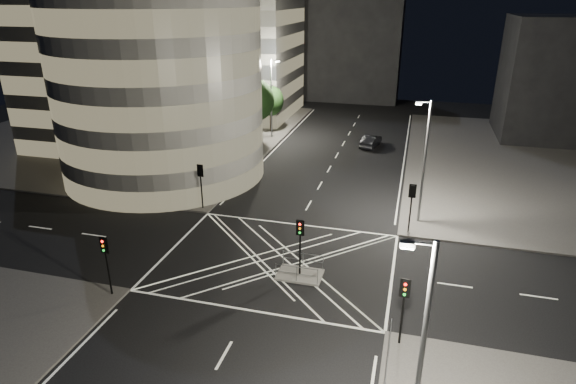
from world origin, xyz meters
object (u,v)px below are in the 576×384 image
(street_lamp_right_far, at_px, (424,159))
(street_lamp_left_far, at_px, (272,96))
(traffic_signal_fr, at_px, (412,199))
(traffic_signal_island, at_px, (300,237))
(traffic_signal_fl, at_px, (201,178))
(central_island, at_px, (300,275))
(street_lamp_left_near, at_px, (216,132))
(sedan, at_px, (371,141))
(traffic_signal_nl, at_px, (106,255))
(traffic_signal_nr, at_px, (404,299))
(street_lamp_right_near, at_px, (420,355))

(street_lamp_right_far, bearing_deg, street_lamp_left_far, 131.94)
(traffic_signal_fr, distance_m, traffic_signal_island, 10.73)
(traffic_signal_fl, distance_m, street_lamp_right_far, 18.55)
(central_island, bearing_deg, street_lamp_left_near, 130.27)
(sedan, bearing_deg, traffic_signal_nl, 81.90)
(street_lamp_left_near, bearing_deg, street_lamp_left_far, 90.00)
(traffic_signal_nr, xyz_separation_m, street_lamp_right_near, (0.64, -7.20, 2.63))
(traffic_signal_nl, distance_m, traffic_signal_nr, 17.60)
(traffic_signal_fl, relative_size, traffic_signal_nl, 1.00)
(traffic_signal_nl, distance_m, street_lamp_left_far, 36.90)
(central_island, bearing_deg, sedan, 87.33)
(central_island, distance_m, traffic_signal_nl, 12.36)
(street_lamp_left_near, bearing_deg, traffic_signal_nl, -88.06)
(street_lamp_left_far, bearing_deg, traffic_signal_nr, -63.64)
(central_island, bearing_deg, street_lamp_right_near, -59.25)
(traffic_signal_nr, xyz_separation_m, street_lamp_left_far, (-18.24, 36.80, 2.63))
(street_lamp_right_near, bearing_deg, traffic_signal_fr, 91.75)
(traffic_signal_fr, distance_m, traffic_signal_nr, 13.60)
(traffic_signal_nr, relative_size, street_lamp_right_near, 0.40)
(traffic_signal_fl, xyz_separation_m, traffic_signal_nl, (0.00, -13.60, 0.00))
(street_lamp_right_far, bearing_deg, traffic_signal_fl, -173.12)
(street_lamp_left_near, distance_m, street_lamp_right_near, 32.13)
(traffic_signal_island, relative_size, sedan, 0.87)
(traffic_signal_fl, height_order, traffic_signal_nl, same)
(traffic_signal_fl, bearing_deg, traffic_signal_nr, -37.69)
(street_lamp_left_far, bearing_deg, central_island, -70.05)
(traffic_signal_fl, relative_size, traffic_signal_island, 1.00)
(traffic_signal_fl, relative_size, sedan, 0.87)
(traffic_signal_nr, bearing_deg, street_lamp_left_near, 134.13)
(central_island, distance_m, street_lamp_right_far, 13.98)
(street_lamp_left_far, height_order, street_lamp_right_far, same)
(traffic_signal_island, relative_size, street_lamp_left_far, 0.40)
(traffic_signal_island, relative_size, street_lamp_left_near, 0.40)
(street_lamp_left_far, bearing_deg, sedan, -2.39)
(traffic_signal_island, height_order, street_lamp_left_far, street_lamp_left_far)
(traffic_signal_island, bearing_deg, street_lamp_left_near, 130.27)
(traffic_signal_nl, xyz_separation_m, street_lamp_right_far, (18.24, 15.80, 2.63))
(traffic_signal_island, xyz_separation_m, street_lamp_left_near, (-11.44, 13.50, 2.63))
(traffic_signal_fr, bearing_deg, street_lamp_left_far, 128.17)
(central_island, height_order, street_lamp_left_far, street_lamp_left_far)
(traffic_signal_island, bearing_deg, street_lamp_left_far, 109.95)
(traffic_signal_fr, distance_m, sedan, 23.39)
(traffic_signal_nl, distance_m, street_lamp_right_far, 24.27)
(traffic_signal_nl, distance_m, street_lamp_right_near, 19.78)
(central_island, xyz_separation_m, street_lamp_left_near, (-11.44, 13.50, 5.47))
(traffic_signal_nl, bearing_deg, street_lamp_left_far, 90.99)
(traffic_signal_fl, height_order, sedan, traffic_signal_fl)
(street_lamp_left_near, bearing_deg, street_lamp_right_near, -54.03)
(traffic_signal_fl, distance_m, sedan, 25.85)
(street_lamp_left_far, bearing_deg, traffic_signal_nl, -89.01)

